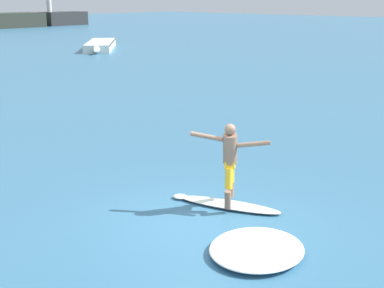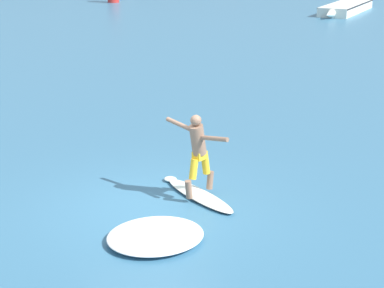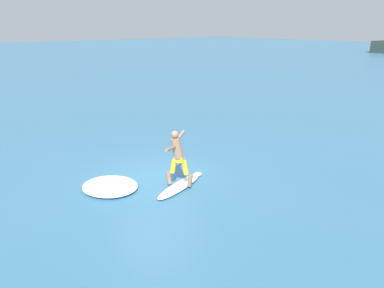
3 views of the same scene
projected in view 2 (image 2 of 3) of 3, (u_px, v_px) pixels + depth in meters
name	position (u px, v px, depth m)	size (l,w,h in m)	color
ground_plane	(152.00, 206.00, 12.54)	(200.00, 200.00, 0.00)	teal
surfboard	(198.00, 195.00, 12.98)	(1.14, 2.34, 0.23)	white
surfer	(198.00, 148.00, 12.60)	(0.93, 1.36, 1.67)	#8B6751
fishing_boat_near_jetty	(346.00, 8.00, 43.77)	(6.83, 7.13, 0.61)	white
wave_foam_at_tail	(155.00, 236.00, 11.13)	(2.02, 1.89, 0.17)	white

